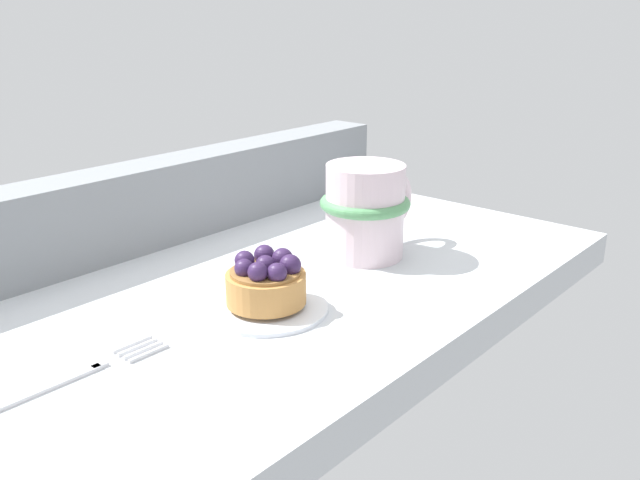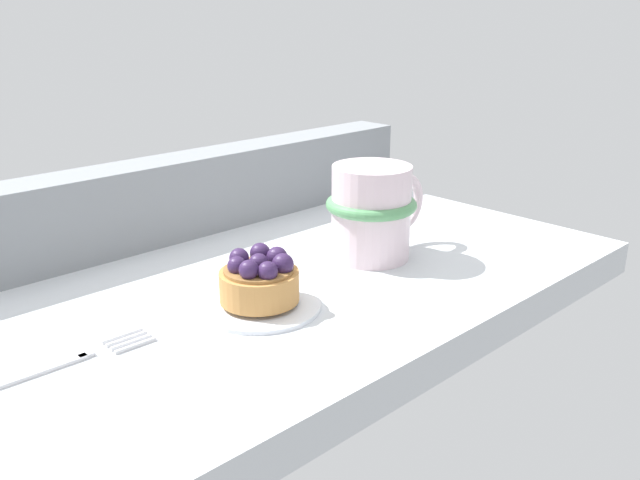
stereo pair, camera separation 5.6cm
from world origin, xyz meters
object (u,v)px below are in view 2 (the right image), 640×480
Objects in this scene: dessert_plate at (260,304)px; coffee_mug at (373,211)px; raspberry_tart at (260,279)px; dessert_fork at (51,366)px.

dessert_plate is 0.83× the size of coffee_mug.
raspberry_tart reaches higher than dessert_plate.
dessert_plate is 17.82cm from dessert_fork.
raspberry_tart is at bearing -173.43° from coffee_mug.
raspberry_tart is at bearing -33.19° from dessert_plate.
coffee_mug is at bearing 6.48° from dessert_plate.
dessert_fork is (-34.38, 0.39, -4.70)cm from coffee_mug.
coffee_mug reaches higher than dessert_plate.
raspberry_tart is 18.03cm from dessert_fork.
dessert_fork is at bearing 179.36° from coffee_mug.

